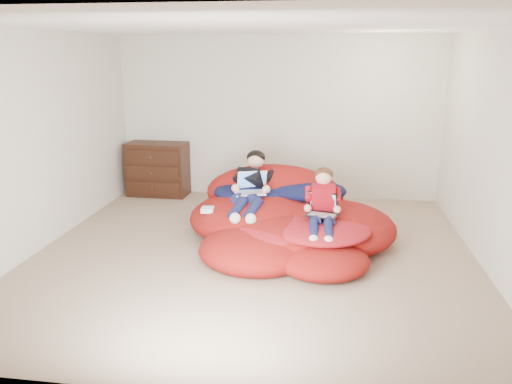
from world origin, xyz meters
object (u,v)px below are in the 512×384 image
laptop_white (251,187)px  younger_boy (323,203)px  beanbag_pile (285,221)px  laptop_black (322,208)px  older_boy (252,183)px  dresser (158,169)px

laptop_white → younger_boy: bearing=-29.8°
beanbag_pile → laptop_black: bearing=-40.6°
younger_boy → older_boy: bearing=145.3°
laptop_white → older_boy: bearing=90.0°
laptop_white → dresser: bearing=137.2°
older_boy → laptop_white: size_ratio=2.62×
older_boy → younger_boy: size_ratio=1.43×
beanbag_pile → younger_boy: size_ratio=3.00×
younger_boy → dresser: bearing=141.1°
beanbag_pile → laptop_white: bearing=164.3°
younger_boy → beanbag_pile: bearing=139.3°
older_boy → dresser: bearing=139.1°
dresser → younger_boy: bearing=-38.9°
dresser → beanbag_pile: bearing=-38.6°
laptop_black → beanbag_pile: bearing=139.4°
dresser → laptop_white: (1.77, -1.64, 0.21)m
laptop_white → laptop_black: size_ratio=1.12×
laptop_white → laptop_black: (0.89, -0.51, -0.08)m
younger_boy → laptop_black: size_ratio=2.04×
beanbag_pile → dresser: bearing=141.4°
older_boy → laptop_black: (0.89, -0.62, -0.10)m
beanbag_pile → laptop_black: size_ratio=6.13×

